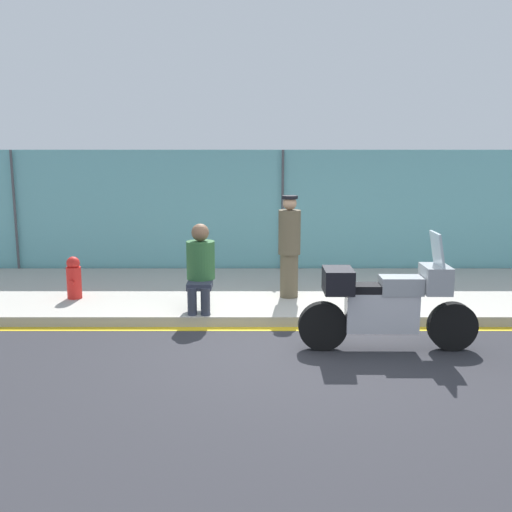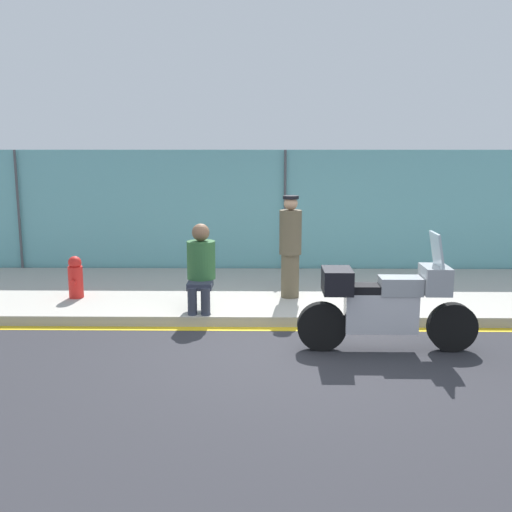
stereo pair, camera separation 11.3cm
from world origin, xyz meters
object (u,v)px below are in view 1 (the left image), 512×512
(fire_hydrant, at_px, (75,278))
(person_seated_on_curb, at_px, (201,263))
(motorcycle, at_px, (387,303))
(officer_standing, at_px, (290,246))

(fire_hydrant, bearing_deg, person_seated_on_curb, -16.97)
(motorcycle, relative_size, officer_standing, 1.38)
(officer_standing, bearing_deg, person_seated_on_curb, -151.91)
(motorcycle, relative_size, person_seated_on_curb, 1.77)
(motorcycle, xyz_separation_m, officer_standing, (-1.10, 2.14, 0.37))
(motorcycle, bearing_deg, person_seated_on_curb, 150.51)
(motorcycle, relative_size, fire_hydrant, 3.33)
(motorcycle, height_order, fire_hydrant, motorcycle)
(officer_standing, bearing_deg, fire_hydrant, -178.53)
(officer_standing, distance_m, person_seated_on_curb, 1.54)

